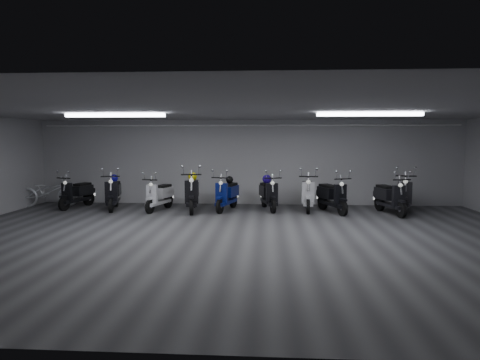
# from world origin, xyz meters

# --- Properties ---
(floor) EXTENTS (14.00, 10.00, 0.01)m
(floor) POSITION_xyz_m (0.00, 0.00, -0.01)
(floor) COLOR #393A3C
(floor) RESTS_ON ground
(ceiling) EXTENTS (14.00, 10.00, 0.01)m
(ceiling) POSITION_xyz_m (0.00, 0.00, 2.80)
(ceiling) COLOR gray
(ceiling) RESTS_ON ground
(back_wall) EXTENTS (14.00, 0.01, 2.80)m
(back_wall) POSITION_xyz_m (0.00, 5.00, 1.40)
(back_wall) COLOR #9F9FA2
(back_wall) RESTS_ON ground
(front_wall) EXTENTS (14.00, 0.01, 2.80)m
(front_wall) POSITION_xyz_m (0.00, -5.00, 1.40)
(front_wall) COLOR #9F9FA2
(front_wall) RESTS_ON ground
(fluor_strip_left) EXTENTS (2.40, 0.18, 0.08)m
(fluor_strip_left) POSITION_xyz_m (-3.00, 1.00, 2.74)
(fluor_strip_left) COLOR white
(fluor_strip_left) RESTS_ON ceiling
(fluor_strip_right) EXTENTS (2.40, 0.18, 0.08)m
(fluor_strip_right) POSITION_xyz_m (3.00, 1.00, 2.74)
(fluor_strip_right) COLOR white
(fluor_strip_right) RESTS_ON ceiling
(conduit) EXTENTS (13.60, 0.05, 0.05)m
(conduit) POSITION_xyz_m (0.00, 4.92, 2.62)
(conduit) COLOR white
(conduit) RESTS_ON back_wall
(scooter_0) EXTENTS (1.00, 1.75, 1.24)m
(scooter_0) POSITION_xyz_m (-5.34, 3.83, 0.62)
(scooter_0) COLOR black
(scooter_0) RESTS_ON floor
(scooter_1) EXTENTS (0.99, 1.89, 1.34)m
(scooter_1) POSITION_xyz_m (-4.08, 3.62, 0.67)
(scooter_1) COLOR black
(scooter_1) RESTS_ON floor
(scooter_2) EXTENTS (0.97, 1.74, 1.23)m
(scooter_2) POSITION_xyz_m (-2.62, 3.52, 0.62)
(scooter_2) COLOR silver
(scooter_2) RESTS_ON floor
(scooter_3) EXTENTS (0.90, 2.01, 1.45)m
(scooter_3) POSITION_xyz_m (-1.59, 3.45, 0.72)
(scooter_3) COLOR black
(scooter_3) RESTS_ON floor
(scooter_4) EXTENTS (1.02, 1.85, 1.31)m
(scooter_4) POSITION_xyz_m (-0.57, 3.65, 0.65)
(scooter_4) COLOR navy
(scooter_4) RESTS_ON floor
(scooter_5) EXTENTS (0.95, 1.81, 1.29)m
(scooter_5) POSITION_xyz_m (0.70, 3.82, 0.64)
(scooter_5) COLOR black
(scooter_5) RESTS_ON floor
(scooter_6) EXTENTS (0.72, 1.86, 1.36)m
(scooter_6) POSITION_xyz_m (1.88, 3.80, 0.68)
(scooter_6) COLOR #B1B1B5
(scooter_6) RESTS_ON floor
(scooter_7) EXTENTS (1.17, 1.86, 1.31)m
(scooter_7) POSITION_xyz_m (2.57, 3.46, 0.66)
(scooter_7) COLOR black
(scooter_7) RESTS_ON floor
(scooter_8) EXTENTS (1.00, 1.85, 1.31)m
(scooter_8) POSITION_xyz_m (4.20, 3.31, 0.66)
(scooter_8) COLOR black
(scooter_8) RESTS_ON floor
(scooter_9) EXTENTS (1.10, 1.99, 1.41)m
(scooter_9) POSITION_xyz_m (4.72, 3.73, 0.70)
(scooter_9) COLOR black
(scooter_9) RESTS_ON floor
(bicycle) EXTENTS (1.95, 0.99, 1.20)m
(bicycle) POSITION_xyz_m (-6.38, 4.01, 0.60)
(bicycle) COLOR white
(bicycle) RESTS_ON floor
(helmet_0) EXTENTS (0.23, 0.23, 0.23)m
(helmet_0) POSITION_xyz_m (-0.50, 3.88, 0.92)
(helmet_0) COLOR black
(helmet_0) RESTS_ON scooter_4
(helmet_1) EXTENTS (0.27, 0.27, 0.27)m
(helmet_1) POSITION_xyz_m (-1.62, 3.72, 1.03)
(helmet_1) COLOR yellow
(helmet_1) RESTS_ON scooter_3
(helmet_2) EXTENTS (0.28, 0.28, 0.28)m
(helmet_2) POSITION_xyz_m (0.64, 4.05, 0.94)
(helmet_2) COLOR #200B80
(helmet_2) RESTS_ON scooter_5
(helmet_3) EXTENTS (0.24, 0.24, 0.24)m
(helmet_3) POSITION_xyz_m (-4.14, 3.87, 0.95)
(helmet_3) COLOR #0F0B7F
(helmet_3) RESTS_ON scooter_1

